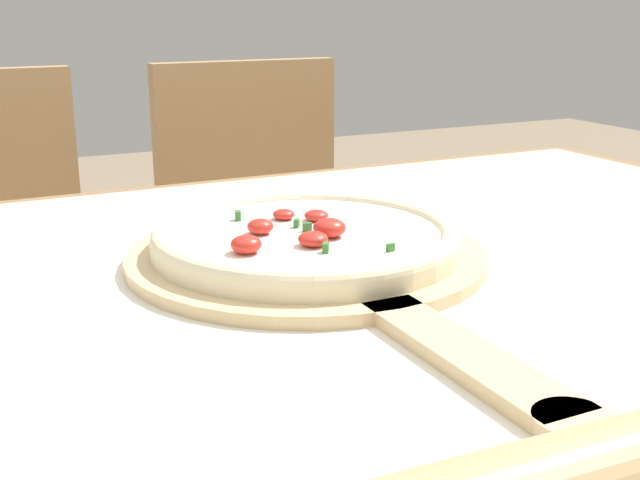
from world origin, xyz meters
TOP-DOWN VIEW (x-y plane):
  - dining_table at (0.00, 0.00)m, footprint 1.46×1.03m
  - towel_cloth at (0.00, 0.00)m, footprint 1.38×0.95m
  - pizza_peel at (0.03, 0.07)m, footprint 0.35×0.56m
  - pizza at (0.03, 0.09)m, footprint 0.30×0.30m
  - chair_right at (0.29, 0.84)m, footprint 0.40×0.40m

SIDE VIEW (x-z plane):
  - chair_right at x=0.29m, z-range 0.07..0.97m
  - dining_table at x=0.00m, z-range 0.29..1.05m
  - towel_cloth at x=0.00m, z-range 0.76..0.77m
  - pizza_peel at x=0.03m, z-range 0.77..0.78m
  - pizza at x=0.03m, z-range 0.77..0.81m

